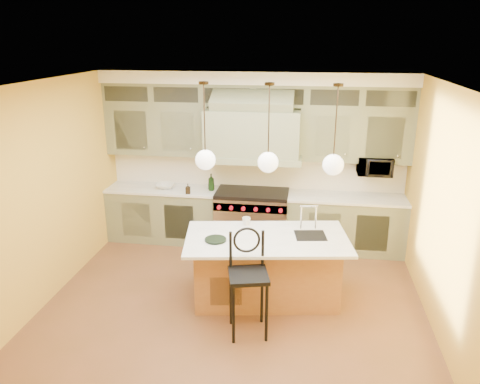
% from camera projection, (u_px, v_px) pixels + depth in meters
% --- Properties ---
extents(floor, '(5.00, 5.00, 0.00)m').
position_uv_depth(floor, '(231.00, 313.00, 6.08)').
color(floor, brown).
rests_on(floor, ground).
extents(ceiling, '(5.00, 5.00, 0.00)m').
position_uv_depth(ceiling, '(230.00, 85.00, 5.16)').
color(ceiling, white).
rests_on(ceiling, wall_back).
extents(wall_back, '(5.00, 0.00, 5.00)m').
position_uv_depth(wall_back, '(255.00, 158.00, 7.96)').
color(wall_back, gold).
rests_on(wall_back, ground).
extents(wall_front, '(5.00, 0.00, 5.00)m').
position_uv_depth(wall_front, '(171.00, 332.00, 3.27)').
color(wall_front, gold).
rests_on(wall_front, ground).
extents(wall_left, '(0.00, 5.00, 5.00)m').
position_uv_depth(wall_left, '(38.00, 198.00, 5.97)').
color(wall_left, gold).
rests_on(wall_left, ground).
extents(wall_right, '(0.00, 5.00, 5.00)m').
position_uv_depth(wall_right, '(449.00, 220.00, 5.27)').
color(wall_right, gold).
rests_on(wall_right, ground).
extents(back_cabinetry, '(5.00, 0.77, 2.90)m').
position_uv_depth(back_cabinetry, '(253.00, 163.00, 7.72)').
color(back_cabinetry, gray).
rests_on(back_cabinetry, floor).
extents(range, '(1.20, 0.74, 0.96)m').
position_uv_depth(range, '(252.00, 218.00, 7.93)').
color(range, silver).
rests_on(range, floor).
extents(kitchen_island, '(2.27, 1.46, 1.35)m').
position_uv_depth(kitchen_island, '(266.00, 266.00, 6.29)').
color(kitchen_island, '#995E36').
rests_on(kitchen_island, floor).
extents(counter_stool, '(0.55, 0.55, 1.29)m').
position_uv_depth(counter_stool, '(248.00, 276.00, 5.48)').
color(counter_stool, black).
rests_on(counter_stool, floor).
extents(microwave, '(0.54, 0.37, 0.30)m').
position_uv_depth(microwave, '(375.00, 166.00, 7.45)').
color(microwave, black).
rests_on(microwave, back_cabinetry).
extents(oil_bottle_a, '(0.11, 0.11, 0.29)m').
position_uv_depth(oil_bottle_a, '(211.00, 182.00, 7.85)').
color(oil_bottle_a, black).
rests_on(oil_bottle_a, back_cabinetry).
extents(oil_bottle_b, '(0.09, 0.09, 0.17)m').
position_uv_depth(oil_bottle_b, '(188.00, 189.00, 7.70)').
color(oil_bottle_b, black).
rests_on(oil_bottle_b, back_cabinetry).
extents(fruit_bowl, '(0.32, 0.32, 0.08)m').
position_uv_depth(fruit_bowl, '(166.00, 186.00, 8.00)').
color(fruit_bowl, silver).
rests_on(fruit_bowl, back_cabinetry).
extents(cup, '(0.13, 0.13, 0.11)m').
position_uv_depth(cup, '(246.00, 221.00, 6.50)').
color(cup, silver).
rests_on(cup, kitchen_island).
extents(pendant_left, '(0.26, 0.26, 1.11)m').
position_uv_depth(pendant_left, '(205.00, 158.00, 5.94)').
color(pendant_left, '#2D2319').
rests_on(pendant_left, ceiling).
extents(pendant_center, '(0.26, 0.26, 1.11)m').
position_uv_depth(pendant_center, '(268.00, 160.00, 5.83)').
color(pendant_center, '#2D2319').
rests_on(pendant_center, ceiling).
extents(pendant_right, '(0.26, 0.26, 1.11)m').
position_uv_depth(pendant_right, '(333.00, 162.00, 5.71)').
color(pendant_right, '#2D2319').
rests_on(pendant_right, ceiling).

